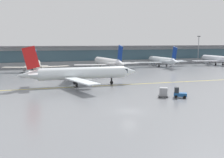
% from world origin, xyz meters
% --- Properties ---
extents(ground_plane, '(400.00, 400.00, 0.00)m').
position_xyz_m(ground_plane, '(0.00, 0.00, 0.00)').
color(ground_plane, slate).
extents(taxiway_centreline_stripe, '(109.85, 6.41, 0.01)m').
position_xyz_m(taxiway_centreline_stripe, '(-1.07, 26.13, 0.00)').
color(taxiway_centreline_stripe, yellow).
rests_on(taxiway_centreline_stripe, ground_plane).
extents(terminal_concourse, '(221.08, 11.00, 9.60)m').
position_xyz_m(terminal_concourse, '(0.00, 87.49, 4.92)').
color(terminal_concourse, '#9EA3A8').
rests_on(terminal_concourse, ground_plane).
extents(gate_airplane_2, '(24.65, 26.61, 8.81)m').
position_xyz_m(gate_airplane_2, '(-9.99, 65.24, 2.64)').
color(gate_airplane_2, silver).
rests_on(gate_airplane_2, ground_plane).
extents(gate_airplane_3, '(28.86, 31.09, 10.30)m').
position_xyz_m(gate_airplane_3, '(18.14, 63.99, 3.09)').
color(gate_airplane_3, white).
rests_on(gate_airplane_3, ground_plane).
extents(gate_airplane_4, '(26.76, 28.78, 9.54)m').
position_xyz_m(gate_airplane_4, '(46.46, 68.83, 2.86)').
color(gate_airplane_4, white).
rests_on(gate_airplane_4, ground_plane).
extents(gate_airplane_5, '(28.11, 30.36, 10.05)m').
position_xyz_m(gate_airplane_5, '(76.30, 65.70, 3.01)').
color(gate_airplane_5, silver).
rests_on(gate_airplane_5, ground_plane).
extents(taxiing_regional_jet, '(31.51, 29.27, 10.44)m').
position_xyz_m(taxiing_regional_jet, '(-1.47, 28.15, 3.13)').
color(taxiing_regional_jet, white).
rests_on(taxiing_regional_jet, ground_plane).
extents(baggage_tug, '(2.94, 2.61, 2.10)m').
position_xyz_m(baggage_tug, '(13.83, 6.25, 0.89)').
color(baggage_tug, '#194C8C').
rests_on(baggage_tug, ground_plane).
extents(cargo_dolly_lead, '(2.63, 2.48, 1.94)m').
position_xyz_m(cargo_dolly_lead, '(11.17, 7.96, 1.05)').
color(cargo_dolly_lead, '#595B60').
rests_on(cargo_dolly_lead, ground_plane).
extents(apron_light_mast_1, '(1.80, 0.36, 14.56)m').
position_xyz_m(apron_light_mast_1, '(74.60, 78.67, 7.97)').
color(apron_light_mast_1, gray).
rests_on(apron_light_mast_1, ground_plane).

